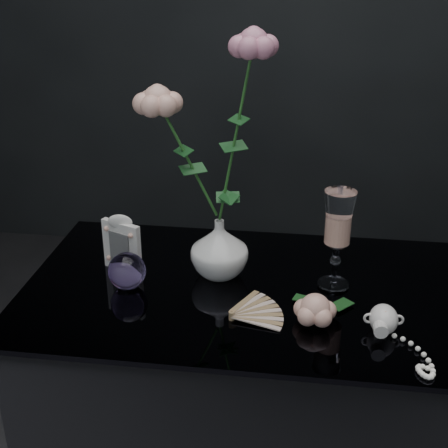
% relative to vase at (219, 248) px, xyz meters
% --- Properties ---
extents(table, '(1.05, 0.58, 0.76)m').
position_rel_vase_xyz_m(table, '(0.10, -0.05, -0.45)').
color(table, black).
rests_on(table, ground).
extents(vase, '(0.16, 0.16, 0.14)m').
position_rel_vase_xyz_m(vase, '(0.00, 0.00, 0.00)').
color(vase, white).
rests_on(vase, table).
extents(wine_glass, '(0.09, 0.09, 0.22)m').
position_rel_vase_xyz_m(wine_glass, '(0.26, -0.01, 0.04)').
color(wine_glass, white).
rests_on(wine_glass, table).
extents(picture_frame, '(0.13, 0.11, 0.14)m').
position_rel_vase_xyz_m(picture_frame, '(-0.22, -0.01, 0.00)').
color(picture_frame, white).
rests_on(picture_frame, table).
extents(paperweight, '(0.10, 0.10, 0.08)m').
position_rel_vase_xyz_m(paperweight, '(-0.19, -0.08, -0.03)').
color(paperweight, '#9D7FCF').
rests_on(paperweight, table).
extents(paper_fan, '(0.23, 0.20, 0.02)m').
position_rel_vase_xyz_m(paper_fan, '(0.05, -0.18, -0.06)').
color(paper_fan, beige).
rests_on(paper_fan, table).
extents(loose_rose, '(0.19, 0.22, 0.06)m').
position_rel_vase_xyz_m(loose_rose, '(0.21, -0.17, -0.04)').
color(loose_rose, '#E3A793').
rests_on(loose_rose, table).
extents(pearl_jar, '(0.20, 0.21, 0.06)m').
position_rel_vase_xyz_m(pearl_jar, '(0.35, -0.18, -0.04)').
color(pearl_jar, white).
rests_on(pearl_jar, table).
extents(roses, '(0.27, 0.11, 0.46)m').
position_rel_vase_xyz_m(roses, '(-0.01, -0.01, 0.27)').
color(roses, '#DEA591').
rests_on(roses, vase).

